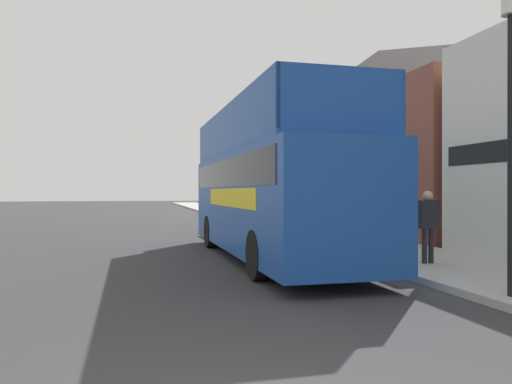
% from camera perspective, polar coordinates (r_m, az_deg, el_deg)
% --- Properties ---
extents(ground_plane, '(144.00, 144.00, 0.00)m').
position_cam_1_polar(ground_plane, '(24.42, -12.09, -4.17)').
color(ground_plane, '#333335').
extents(sidewalk, '(3.36, 108.00, 0.14)m').
position_cam_1_polar(sidewalk, '(22.55, 4.69, -4.35)').
color(sidewalk, '#ADAAA3').
rests_on(sidewalk, ground_plane).
extents(brick_terrace_rear, '(6.00, 18.57, 8.81)m').
position_cam_1_polar(brick_terrace_rear, '(25.62, 13.81, 5.89)').
color(brick_terrace_rear, brown).
rests_on(brick_terrace_rear, ground_plane).
extents(tour_bus, '(2.59, 10.12, 4.01)m').
position_cam_1_polar(tour_bus, '(13.34, 1.49, 0.04)').
color(tour_bus, '#19479E').
rests_on(tour_bus, ground_plane).
extents(parked_car_ahead_of_bus, '(1.88, 4.37, 1.53)m').
position_cam_1_polar(parked_car_ahead_of_bus, '(20.91, -1.80, -2.91)').
color(parked_car_ahead_of_bus, black).
rests_on(parked_car_ahead_of_bus, ground_plane).
extents(pedestrian_third, '(0.44, 0.24, 1.68)m').
position_cam_1_polar(pedestrian_third, '(12.24, 19.04, -3.00)').
color(pedestrian_third, '#232328').
rests_on(pedestrian_third, sidewalk).
extents(lamp_post_nearest, '(0.35, 0.35, 5.15)m').
position_cam_1_polar(lamp_post_nearest, '(9.10, 27.21, 11.76)').
color(lamp_post_nearest, black).
rests_on(lamp_post_nearest, sidewalk).
extents(lamp_post_second, '(0.35, 0.35, 4.29)m').
position_cam_1_polar(lamp_post_second, '(17.10, 7.07, 4.50)').
color(lamp_post_second, black).
rests_on(lamp_post_second, sidewalk).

